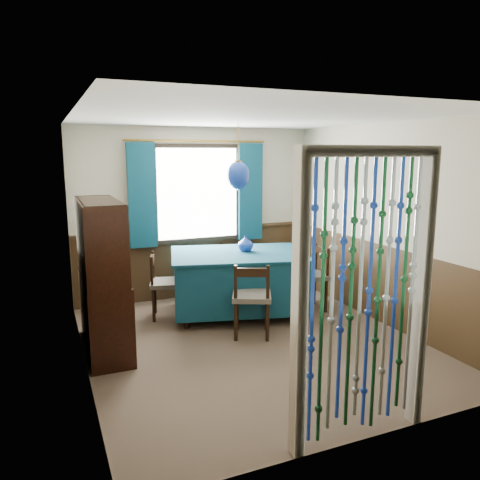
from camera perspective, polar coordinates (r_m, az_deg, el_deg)
name	(u,v)px	position (r m, az deg, el deg)	size (l,w,h in m)	color
floor	(252,342)	(5.46, 1.52, -12.38)	(4.00, 4.00, 0.00)	brown
ceiling	(254,117)	(5.05, 1.67, 14.77)	(4.00, 4.00, 0.00)	silver
wall_back	(197,213)	(6.96, -5.29, 3.24)	(3.60, 3.60, 0.00)	beige
wall_front	(371,279)	(3.44, 15.66, -4.63)	(3.60, 3.60, 0.00)	beige
wall_left	(80,247)	(4.67, -18.94, -0.87)	(4.00, 4.00, 0.00)	beige
wall_right	(385,225)	(6.07, 17.23, 1.76)	(4.00, 4.00, 0.00)	beige
wainscot_back	(198,263)	(7.08, -5.15, -2.81)	(3.60, 3.60, 0.00)	#3D2A17
wainscot_front	(364,377)	(3.71, 14.92, -15.84)	(3.60, 3.60, 0.00)	#3D2A17
wainscot_left	(86,323)	(4.86, -18.23, -9.55)	(4.00, 4.00, 0.00)	#3D2A17
wainscot_right	(380,283)	(6.22, 16.75, -5.10)	(4.00, 4.00, 0.00)	#3D2A17
window	(197,193)	(6.88, -5.21, 5.67)	(1.32, 0.12, 1.42)	black
doorway	(364,304)	(3.54, 14.89, -7.54)	(1.16, 0.12, 2.18)	silver
dining_table	(238,279)	(6.23, -0.23, -4.81)	(1.98, 1.60, 0.84)	#0F3B4D
chair_near	(252,297)	(5.48, 1.44, -7.01)	(0.58, 0.57, 0.90)	black
chair_far	(231,269)	(7.00, -1.16, -3.51)	(0.53, 0.53, 0.80)	black
chair_left	(164,284)	(6.20, -9.25, -5.26)	(0.50, 0.51, 0.85)	black
chair_right	(311,276)	(6.50, 8.69, -4.35)	(0.46, 0.48, 0.89)	black
sideboard	(103,299)	(5.30, -16.32, -6.89)	(0.45, 1.26, 1.65)	black
pendant_lamp	(238,175)	(6.01, -0.24, 7.89)	(0.29, 0.29, 0.83)	olive
vase_table	(246,244)	(6.23, 0.69, -0.49)	(0.19, 0.19, 0.20)	navy
bowl_shelf	(110,252)	(4.88, -15.54, -1.39)	(0.21, 0.21, 0.05)	beige
vase_sideboard	(103,261)	(5.55, -16.31, -2.49)	(0.18, 0.18, 0.19)	beige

